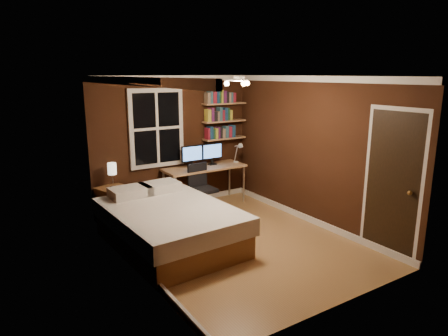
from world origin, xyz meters
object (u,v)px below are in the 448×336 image
bed (169,225)px  office_chair (202,195)px  bedside_lamp (112,175)px  desk (205,170)px  monitor_left (192,156)px  nightstand (114,204)px  monitor_right (212,154)px  radiator (151,197)px  desk_lamp (238,152)px

bed → office_chair: bearing=38.2°
bed → bedside_lamp: (-0.38, 1.44, 0.50)m
desk → monitor_left: monitor_left is taller
bedside_lamp → desk: (1.78, -0.07, -0.12)m
nightstand → monitor_left: size_ratio=1.36×
bed → bedside_lamp: size_ratio=5.31×
bedside_lamp → monitor_right: 2.01m
bed → office_chair: (1.10, 0.96, 0.02)m
nightstand → radiator: size_ratio=1.13×
desk_lamp → monitor_left: bearing=169.8°
monitor_left → bed: bearing=-129.1°
nightstand → monitor_right: monitor_right is taller
bedside_lamp → monitor_left: 1.57m
desk_lamp → office_chair: desk_lamp is taller
desk → monitor_left: 0.36m
radiator → desk_lamp: desk_lamp is taller
bed → office_chair: 1.47m
bed → desk_lamp: bearing=28.0°
monitor_right → desk: bearing=-159.9°
bedside_lamp → radiator: 0.95m
desk → monitor_right: 0.36m
monitor_left → desk_lamp: (0.95, -0.17, 0.01)m
monitor_right → desk_lamp: size_ratio=1.02×
nightstand → monitor_left: bearing=-17.4°
bed → desk_lamp: desk_lamp is taller
radiator → nightstand: bearing=-168.9°
nightstand → desk: (1.78, -0.07, 0.41)m
nightstand → bedside_lamp: (0.00, 0.00, 0.52)m
bed → monitor_left: bearing=48.0°
nightstand → office_chair: size_ratio=0.66×
monitor_right → radiator: bearing=173.6°
nightstand → bedside_lamp: size_ratio=1.41×
bed → office_chair: size_ratio=2.48×
nightstand → bedside_lamp: bedside_lamp is taller
desk → monitor_right: (0.22, 0.08, 0.27)m
monitor_left → monitor_right: 0.45m
bed → monitor_left: monitor_left is taller
office_chair → bedside_lamp: bearing=158.3°
bed → radiator: 1.63m
bed → desk_lamp: size_ratio=5.25×
nightstand → monitor_right: 2.12m
office_chair → bed: bearing=-142.7°
monitor_left → monitor_right: (0.45, 0.00, 0.00)m
bedside_lamp → radiator: bearing=11.1°
bed → desk: desk is taller
nightstand → desk_lamp: desk_lamp is taller
bed → nightstand: bed is taller
desk → bedside_lamp: bearing=177.6°
nightstand → desk_lamp: size_ratio=1.39×
monitor_left → office_chair: bearing=-98.5°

